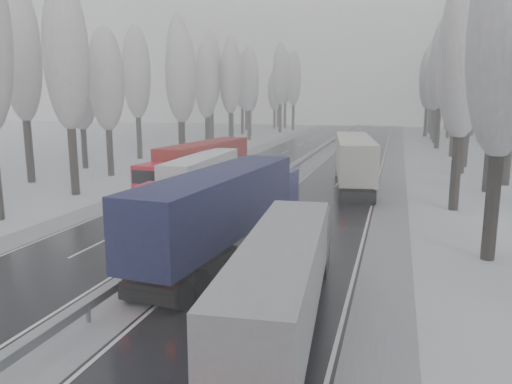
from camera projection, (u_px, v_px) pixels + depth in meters
The scene contains 54 objects.
ground at pixel (6, 383), 14.21m from camera, with size 260.00×260.00×0.00m, color silver.
carriageway_right at pixel (330, 195), 41.15m from camera, with size 7.50×200.00×0.03m, color black.
carriageway_left at pixel (211, 189), 43.96m from camera, with size 7.50×200.00×0.03m, color black.
median_slush at pixel (268, 192), 42.55m from camera, with size 3.00×200.00×0.04m, color #979A9E.
shoulder_right at pixel (392, 198), 39.83m from camera, with size 2.40×200.00×0.04m, color #979A9E.
shoulder_left at pixel (160, 186), 45.28m from camera, with size 2.40×200.00×0.04m, color #979A9E.
median_guardrail at pixel (268, 185), 42.43m from camera, with size 0.12×200.00×0.76m.
tree_16 at pixel (507, 38), 22.98m from camera, with size 3.60×3.60×16.53m.
tree_18 at pixel (465, 56), 33.85m from camera, with size 3.60×3.60×16.58m.
tree_20 at pixel (496, 70), 40.73m from camera, with size 3.60×3.60×15.71m.
tree_22 at pixel (468, 74), 50.81m from camera, with size 3.60×3.60×15.86m.
tree_24 at pixel (473, 49), 55.13m from camera, with size 3.60×3.60×20.49m.
tree_26 at pixel (458, 64), 65.11m from camera, with size 3.60×3.60×18.78m.
tree_27 at pixel (511, 71), 67.12m from camera, with size 3.60×3.60×17.62m.
tree_28 at pixel (442, 65), 75.43m from camera, with size 3.60×3.60×19.62m.
tree_29 at pixel (490, 72), 77.42m from camera, with size 3.60×3.60×18.11m.
tree_30 at pixel (438, 75), 84.80m from camera, with size 3.60×3.60×17.86m.
tree_31 at pixel (473, 73), 86.91m from camera, with size 3.60×3.60×18.58m.
tree_32 at pixel (436, 79), 91.94m from camera, with size 3.60×3.60×17.33m.
tree_33 at pixel (451, 90), 95.24m from camera, with size 3.60×3.60×14.33m.
tree_34 at pixel (428, 79), 98.85m from camera, with size 3.60×3.60×17.63m.
tree_35 at pixel (476, 77), 100.09m from camera, with size 3.60×3.60×18.25m.
tree_36 at pixel (433, 73), 107.49m from camera, with size 3.60×3.60×20.23m.
tree_37 at pixel (464, 84), 109.87m from camera, with size 3.60×3.60×16.37m.
tree_38 at pixel (437, 81), 117.29m from camera, with size 3.60×3.60×17.97m.
tree_39 at pixel (448, 86), 120.53m from camera, with size 3.60×3.60×16.19m.
tree_58 at pixel (66, 57), 39.36m from camera, with size 3.60×3.60×17.21m.
tree_59 at pixel (21, 53), 45.05m from camera, with size 3.60×3.60×18.41m.
tree_60 at pixel (106, 80), 49.45m from camera, with size 3.60×3.60×14.84m.
tree_61 at pixel (80, 87), 54.89m from camera, with size 3.60×3.60×13.95m.
tree_62 at pixel (181, 76), 57.29m from camera, with size 3.60×3.60×16.04m.
tree_63 at pixel (136, 73), 63.09m from camera, with size 3.60×3.60×16.88m.
tree_64 at pixel (179, 82), 67.01m from camera, with size 3.60×3.60×15.42m.
tree_65 at pixel (179, 64), 70.78m from camera, with size 3.60×3.60×19.48m.
tree_66 at pixel (206, 84), 76.11m from camera, with size 3.60×3.60×15.23m.
tree_67 at pixel (207, 77), 80.04m from camera, with size 3.60×3.60×17.09m.
tree_68 at pixel (230, 79), 81.91m from camera, with size 3.60×3.60×16.65m.
tree_69 at pixel (211, 70), 86.66m from camera, with size 3.60×3.60×19.35m.
tree_70 at pixel (249, 79), 91.31m from camera, with size 3.60×3.60×17.09m.
tree_71 at pixel (231, 72), 96.06m from camera, with size 3.60×3.60×19.61m.
tree_72 at pixel (250, 87), 101.07m from camera, with size 3.60×3.60×15.11m.
tree_73 at pixel (242, 81), 105.37m from camera, with size 3.60×3.60×17.22m.
tree_74 at pixel (281, 75), 109.69m from camera, with size 3.60×3.60×19.68m.
tree_75 at pixel (246, 79), 116.04m from camera, with size 3.60×3.60×18.60m.
tree_76 at pixel (294, 79), 118.42m from camera, with size 3.60×3.60×18.55m.
tree_77 at pixel (275, 91), 124.21m from camera, with size 3.60×3.60×14.32m.
tree_78 at pixel (285, 78), 125.47m from camera, with size 3.60×3.60×19.55m.
tree_79 at pixel (278, 84), 130.29m from camera, with size 3.60×3.60×17.07m.
truck_grey_tarp at pixel (286, 273), 16.97m from camera, with size 3.36×14.33×3.65m.
truck_blue_box at pixel (229, 205), 25.40m from camera, with size 4.27×17.48×4.45m.
truck_cream_box at pixel (353, 158), 43.97m from camera, with size 5.19×17.91×4.56m.
box_truck_distant at pixel (366, 131), 96.45m from camera, with size 2.83×7.05×2.56m.
truck_red_white at pixel (197, 178), 36.54m from camera, with size 2.72×14.27×3.64m.
truck_red_red at pixel (199, 163), 42.86m from camera, with size 4.25×15.93×4.05m.
Camera 1 is at (10.38, -10.49, 8.05)m, focal length 35.00 mm.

